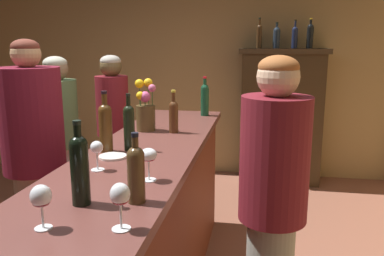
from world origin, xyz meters
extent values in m
cube|color=#AA8753|center=(0.00, 2.90, 1.46)|extent=(5.37, 0.12, 2.92)
cube|color=maroon|center=(0.30, -0.06, 0.51)|extent=(0.56, 2.73, 1.01)
cube|color=brown|center=(0.30, -0.06, 1.04)|extent=(0.64, 2.84, 0.05)
cube|color=#392815|center=(1.23, 2.60, 0.81)|extent=(0.94, 0.35, 1.61)
cube|color=#3D2D1A|center=(1.23, 2.60, 1.58)|extent=(1.02, 0.41, 0.06)
cylinder|color=black|center=(0.23, -0.04, 1.18)|extent=(0.06, 0.06, 0.23)
sphere|color=black|center=(0.23, -0.04, 1.29)|extent=(0.06, 0.06, 0.06)
cylinder|color=black|center=(0.23, -0.04, 1.34)|extent=(0.02, 0.02, 0.08)
cylinder|color=black|center=(0.23, -0.04, 1.39)|extent=(0.03, 0.03, 0.02)
cylinder|color=#4E3113|center=(0.11, -0.10, 1.18)|extent=(0.08, 0.08, 0.24)
sphere|color=#4E3113|center=(0.11, -0.10, 1.30)|extent=(0.08, 0.08, 0.08)
cylinder|color=#4E3113|center=(0.11, -0.10, 1.35)|extent=(0.03, 0.03, 0.10)
cylinder|color=black|center=(0.11, -0.10, 1.40)|extent=(0.03, 0.03, 0.02)
cylinder|color=#492914|center=(0.38, 0.45, 1.16)|extent=(0.06, 0.06, 0.19)
sphere|color=#492914|center=(0.38, 0.45, 1.25)|extent=(0.06, 0.06, 0.06)
cylinder|color=#492914|center=(0.38, 0.45, 1.30)|extent=(0.03, 0.03, 0.09)
cylinder|color=gold|center=(0.38, 0.45, 1.35)|extent=(0.03, 0.03, 0.02)
cylinder|color=#133D25|center=(0.50, 1.15, 1.18)|extent=(0.07, 0.07, 0.23)
sphere|color=#133D25|center=(0.50, 1.15, 1.30)|extent=(0.07, 0.07, 0.07)
cylinder|color=#133D25|center=(0.50, 1.15, 1.34)|extent=(0.03, 0.03, 0.08)
cylinder|color=red|center=(0.50, 1.15, 1.39)|extent=(0.03, 0.03, 0.02)
cylinder|color=#4A341B|center=(0.50, -0.78, 1.16)|extent=(0.07, 0.07, 0.19)
sphere|color=#4A341B|center=(0.50, -0.78, 1.25)|extent=(0.07, 0.07, 0.07)
cylinder|color=#4A341B|center=(0.50, -0.78, 1.29)|extent=(0.03, 0.03, 0.07)
cylinder|color=black|center=(0.50, -0.78, 1.33)|extent=(0.03, 0.03, 0.02)
cylinder|color=black|center=(0.30, -0.83, 1.18)|extent=(0.07, 0.07, 0.24)
sphere|color=black|center=(0.30, -0.83, 1.30)|extent=(0.07, 0.07, 0.07)
cylinder|color=black|center=(0.30, -0.83, 1.34)|extent=(0.03, 0.03, 0.08)
cylinder|color=black|center=(0.30, -0.83, 1.39)|extent=(0.03, 0.03, 0.02)
cylinder|color=white|center=(0.48, -0.53, 1.06)|extent=(0.07, 0.07, 0.00)
cylinder|color=white|center=(0.48, -0.53, 1.11)|extent=(0.01, 0.01, 0.09)
ellipsoid|color=white|center=(0.48, -0.53, 1.18)|extent=(0.08, 0.08, 0.06)
ellipsoid|color=maroon|center=(0.48, -0.53, 1.17)|extent=(0.06, 0.06, 0.02)
cylinder|color=white|center=(0.52, -1.01, 1.06)|extent=(0.07, 0.07, 0.00)
cylinder|color=white|center=(0.52, -1.01, 1.11)|extent=(0.01, 0.01, 0.08)
ellipsoid|color=white|center=(0.52, -1.01, 1.19)|extent=(0.07, 0.07, 0.08)
ellipsoid|color=maroon|center=(0.52, -1.01, 1.17)|extent=(0.06, 0.06, 0.03)
cylinder|color=white|center=(0.19, -0.43, 1.06)|extent=(0.07, 0.07, 0.00)
cylinder|color=white|center=(0.19, -0.43, 1.11)|extent=(0.01, 0.01, 0.08)
ellipsoid|color=white|center=(0.19, -0.43, 1.18)|extent=(0.06, 0.06, 0.06)
cylinder|color=white|center=(0.26, -1.05, 1.06)|extent=(0.06, 0.06, 0.00)
cylinder|color=white|center=(0.26, -1.05, 1.10)|extent=(0.01, 0.01, 0.07)
ellipsoid|color=white|center=(0.26, -1.05, 1.18)|extent=(0.07, 0.07, 0.08)
ellipsoid|color=maroon|center=(0.26, -1.05, 1.16)|extent=(0.06, 0.06, 0.03)
cylinder|color=#4D3A1E|center=(0.17, 0.48, 1.15)|extent=(0.13, 0.13, 0.18)
cylinder|color=#38602D|center=(0.22, 0.49, 1.27)|extent=(0.01, 0.01, 0.19)
sphere|color=#BF5479|center=(0.22, 0.49, 1.37)|extent=(0.05, 0.05, 0.05)
cylinder|color=#38602D|center=(0.19, 0.53, 1.29)|extent=(0.01, 0.01, 0.23)
sphere|color=gold|center=(0.19, 0.53, 1.40)|extent=(0.06, 0.06, 0.06)
cylinder|color=#38602D|center=(0.13, 0.50, 1.28)|extent=(0.01, 0.01, 0.22)
sphere|color=#E9AD0F|center=(0.13, 0.50, 1.39)|extent=(0.06, 0.06, 0.06)
cylinder|color=#38602D|center=(0.15, 0.45, 1.24)|extent=(0.01, 0.01, 0.15)
sphere|color=#ECAE13|center=(0.15, 0.45, 1.32)|extent=(0.06, 0.06, 0.06)
cylinder|color=#38602D|center=(0.18, 0.46, 1.24)|extent=(0.01, 0.01, 0.14)
sphere|color=#C34B7F|center=(0.18, 0.46, 1.31)|extent=(0.08, 0.08, 0.08)
cylinder|color=white|center=(0.19, -0.21, 1.07)|extent=(0.15, 0.15, 0.01)
cylinder|color=#422915|center=(0.94, 2.60, 1.73)|extent=(0.06, 0.06, 0.24)
sphere|color=#422915|center=(0.94, 2.60, 1.85)|extent=(0.06, 0.06, 0.06)
cylinder|color=#422915|center=(0.94, 2.60, 1.90)|extent=(0.02, 0.02, 0.10)
cylinder|color=black|center=(0.94, 2.60, 1.95)|extent=(0.03, 0.03, 0.02)
cylinder|color=#242F3A|center=(1.13, 2.60, 1.71)|extent=(0.08, 0.08, 0.20)
sphere|color=#242F3A|center=(1.13, 2.60, 1.81)|extent=(0.08, 0.08, 0.08)
cylinder|color=#242F3A|center=(1.13, 2.60, 1.85)|extent=(0.03, 0.03, 0.08)
cylinder|color=black|center=(1.13, 2.60, 1.90)|extent=(0.03, 0.03, 0.02)
cylinder|color=#1B223E|center=(1.34, 2.60, 1.72)|extent=(0.07, 0.07, 0.21)
sphere|color=#1B223E|center=(1.34, 2.60, 1.82)|extent=(0.07, 0.07, 0.07)
cylinder|color=#1B223E|center=(1.34, 2.60, 1.87)|extent=(0.02, 0.02, 0.10)
cylinder|color=black|center=(1.34, 2.60, 1.93)|extent=(0.03, 0.03, 0.02)
cylinder|color=black|center=(1.51, 2.60, 1.73)|extent=(0.08, 0.08, 0.23)
sphere|color=black|center=(1.51, 2.60, 1.85)|extent=(0.08, 0.08, 0.08)
cylinder|color=black|center=(1.51, 2.60, 1.89)|extent=(0.03, 0.03, 0.09)
cylinder|color=gold|center=(1.51, 2.60, 1.94)|extent=(0.03, 0.03, 0.02)
cylinder|color=gray|center=(-0.73, 0.91, 0.40)|extent=(0.23, 0.23, 0.79)
cylinder|color=#506B43|center=(-0.73, 0.91, 1.08)|extent=(0.33, 0.33, 0.58)
sphere|color=#8D6D50|center=(-0.73, 0.91, 1.46)|extent=(0.21, 0.21, 0.21)
ellipsoid|color=#B3B5A0|center=(-0.73, 0.91, 1.51)|extent=(0.20, 0.20, 0.11)
cylinder|color=#2E2623|center=(-0.42, 1.38, 0.40)|extent=(0.22, 0.22, 0.80)
cylinder|color=maroon|center=(-0.42, 1.38, 1.08)|extent=(0.31, 0.31, 0.57)
sphere|color=brown|center=(-0.42, 1.38, 1.46)|extent=(0.21, 0.21, 0.21)
ellipsoid|color=#B4AEA1|center=(-0.42, 1.38, 1.51)|extent=(0.20, 0.20, 0.11)
cylinder|color=#A18F81|center=(-0.45, 0.06, 0.43)|extent=(0.28, 0.28, 0.86)
cylinder|color=maroon|center=(-0.45, 0.06, 1.20)|extent=(0.39, 0.39, 0.67)
sphere|color=tan|center=(-0.45, 0.06, 1.61)|extent=(0.18, 0.18, 0.18)
ellipsoid|color=#602B1F|center=(-0.45, 0.06, 1.65)|extent=(0.17, 0.17, 0.10)
cylinder|color=maroon|center=(1.05, -0.35, 1.14)|extent=(0.33, 0.33, 0.60)
sphere|color=#E0B690|center=(1.05, -0.35, 1.53)|extent=(0.20, 0.20, 0.20)
ellipsoid|color=#9B582A|center=(1.05, -0.35, 1.57)|extent=(0.19, 0.19, 0.11)
camera|label=1|loc=(0.97, -2.18, 1.68)|focal=37.00mm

